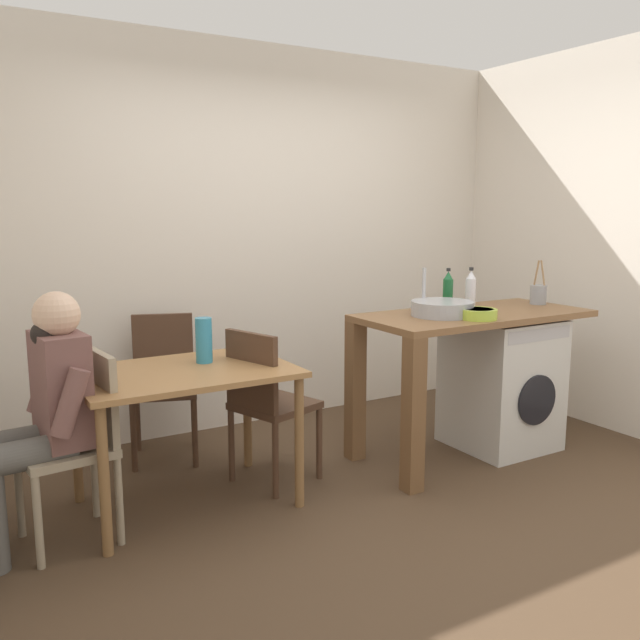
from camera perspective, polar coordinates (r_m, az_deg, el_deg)
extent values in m
plane|color=#4C3826|center=(3.68, 6.22, -15.69)|extent=(5.46, 5.46, 0.00)
cube|color=silver|center=(4.85, -6.00, 6.95)|extent=(4.60, 0.10, 2.70)
cube|color=#9E7042|center=(3.54, -11.56, -4.42)|extent=(1.10, 0.76, 0.03)
cylinder|color=brown|center=(3.22, -18.00, -13.03)|extent=(0.05, 0.05, 0.71)
cylinder|color=brown|center=(3.55, -1.79, -10.43)|extent=(0.05, 0.05, 0.71)
cylinder|color=brown|center=(3.83, -20.20, -9.49)|extent=(0.05, 0.05, 0.71)
cylinder|color=brown|center=(4.11, -6.25, -7.66)|extent=(0.05, 0.05, 0.71)
cube|color=gray|center=(3.38, -20.97, -10.40)|extent=(0.44, 0.44, 0.04)
cube|color=gray|center=(3.36, -18.23, -6.34)|extent=(0.07, 0.38, 0.45)
cylinder|color=gray|center=(3.27, -23.01, -15.53)|extent=(0.04, 0.04, 0.45)
cylinder|color=gray|center=(3.59, -24.37, -13.29)|extent=(0.04, 0.04, 0.45)
cylinder|color=gray|center=(3.35, -16.82, -14.50)|extent=(0.04, 0.04, 0.45)
cylinder|color=gray|center=(3.67, -18.74, -12.44)|extent=(0.04, 0.04, 0.45)
cube|color=#4C3323|center=(3.86, -3.87, -7.29)|extent=(0.51, 0.51, 0.04)
cube|color=#4C3323|center=(3.68, -5.90, -4.53)|extent=(0.15, 0.37, 0.45)
cylinder|color=#4C3323|center=(4.17, -3.83, -9.23)|extent=(0.04, 0.04, 0.45)
cylinder|color=#4C3323|center=(3.94, -0.06, -10.37)|extent=(0.04, 0.04, 0.45)
cylinder|color=#4C3323|center=(3.94, -7.60, -10.45)|extent=(0.04, 0.04, 0.45)
cylinder|color=#4C3323|center=(3.69, -3.83, -11.78)|extent=(0.04, 0.04, 0.45)
cube|color=#4C3323|center=(4.28, -13.24, -5.82)|extent=(0.51, 0.51, 0.04)
cube|color=#4C3323|center=(4.41, -13.29, -2.38)|extent=(0.37, 0.16, 0.45)
cylinder|color=#4C3323|center=(4.17, -10.68, -9.37)|extent=(0.04, 0.04, 0.45)
cylinder|color=#4C3323|center=(4.19, -15.68, -9.51)|extent=(0.04, 0.04, 0.45)
cylinder|color=#4C3323|center=(4.52, -10.77, -7.90)|extent=(0.04, 0.04, 0.45)
cylinder|color=#4C3323|center=(4.53, -15.37, -8.04)|extent=(0.04, 0.04, 0.45)
cylinder|color=#595651|center=(3.25, -23.70, -10.49)|extent=(0.41, 0.18, 0.14)
cylinder|color=#595651|center=(3.41, -24.37, -9.56)|extent=(0.41, 0.18, 0.14)
cube|color=brown|center=(3.30, -21.28, -5.48)|extent=(0.23, 0.36, 0.52)
cylinder|color=brown|center=(3.10, -20.61, -6.65)|extent=(0.20, 0.11, 0.31)
cylinder|color=brown|center=(3.49, -22.48, -4.96)|extent=(0.20, 0.11, 0.31)
sphere|color=beige|center=(3.23, -21.65, 0.45)|extent=(0.21, 0.21, 0.21)
sphere|color=black|center=(3.23, -22.59, -1.11)|extent=(0.12, 0.12, 0.12)
cube|color=brown|center=(4.30, 13.06, 0.38)|extent=(1.50, 0.68, 0.04)
cube|color=brown|center=(3.74, 7.99, -8.09)|extent=(0.10, 0.10, 0.88)
cube|color=brown|center=(4.19, 3.04, -6.07)|extent=(0.10, 0.10, 0.88)
cube|color=silver|center=(4.57, 15.24, -5.18)|extent=(0.60, 0.60, 0.86)
cylinder|color=black|center=(4.39, 18.07, -6.53)|extent=(0.32, 0.02, 0.32)
cube|color=#B2B2B7|center=(4.30, 18.29, -1.21)|extent=(0.54, 0.01, 0.08)
cylinder|color=#9EA0A5|center=(4.11, 10.44, 0.98)|extent=(0.38, 0.38, 0.09)
cylinder|color=#B2B2B7|center=(4.24, 8.88, 2.57)|extent=(0.02, 0.02, 0.28)
cylinder|color=#19592D|center=(4.46, 10.89, 2.26)|extent=(0.07, 0.07, 0.19)
cone|color=#19592D|center=(4.45, 10.94, 3.79)|extent=(0.06, 0.06, 0.05)
cylinder|color=#262626|center=(4.44, 10.96, 4.25)|extent=(0.03, 0.03, 0.02)
cylinder|color=silver|center=(4.51, 12.77, 2.29)|extent=(0.07, 0.07, 0.19)
cone|color=silver|center=(4.49, 12.83, 3.82)|extent=(0.06, 0.06, 0.05)
cylinder|color=#262626|center=(4.49, 12.84, 4.29)|extent=(0.03, 0.03, 0.02)
cylinder|color=#A8C63D|center=(4.04, 13.39, 0.51)|extent=(0.22, 0.22, 0.06)
cylinder|color=olive|center=(4.04, 13.40, 0.73)|extent=(0.18, 0.18, 0.03)
cylinder|color=gray|center=(4.77, 18.20, 2.07)|extent=(0.11, 0.11, 0.13)
cylinder|color=#99724C|center=(4.75, 18.05, 3.81)|extent=(0.01, 0.04, 0.18)
cylinder|color=#99724C|center=(4.76, 18.55, 3.80)|extent=(0.01, 0.05, 0.18)
cylinder|color=teal|center=(3.65, -9.92, -1.72)|extent=(0.09, 0.09, 0.25)
cube|color=#B2B2B7|center=(4.19, 13.51, 0.46)|extent=(0.15, 0.06, 0.01)
cube|color=#262628|center=(4.19, 13.51, 0.46)|extent=(0.15, 0.06, 0.01)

